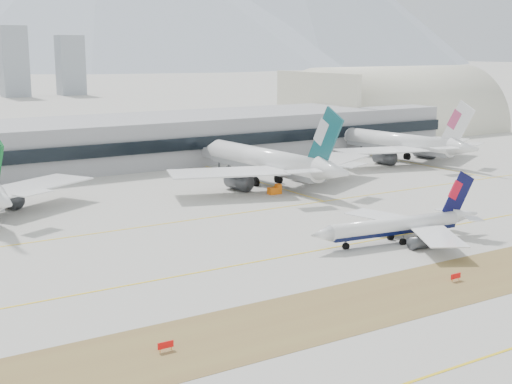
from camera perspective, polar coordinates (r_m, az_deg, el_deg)
ground at (r=138.44m, az=1.54°, el=-4.61°), size 3000.00×3000.00×0.00m
apron_markings at (r=100.57m, az=19.12°, el=-11.61°), size 360.00×122.22×0.06m
taxiing_airliner at (r=145.74m, az=11.45°, el=-2.68°), size 40.33×34.81×13.56m
widebody_cathay at (r=201.45m, az=1.08°, el=2.38°), size 67.94×66.58×24.26m
widebody_china_air at (r=249.85m, az=11.67°, el=3.80°), size 62.28×61.35×22.35m
terminal at (r=239.36m, az=-13.82°, el=3.75°), size 280.00×43.10×15.00m
hangar at (r=337.52m, az=10.87°, el=4.79°), size 91.00×60.00×60.00m
hold_sign_left at (r=94.26m, az=-7.24°, el=-12.06°), size 2.20×0.15×1.35m
hold_sign_right at (r=124.36m, az=15.69°, el=-6.50°), size 2.20×0.15×1.35m
gse_c at (r=189.91m, az=1.53°, el=0.16°), size 3.55×2.00×2.60m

